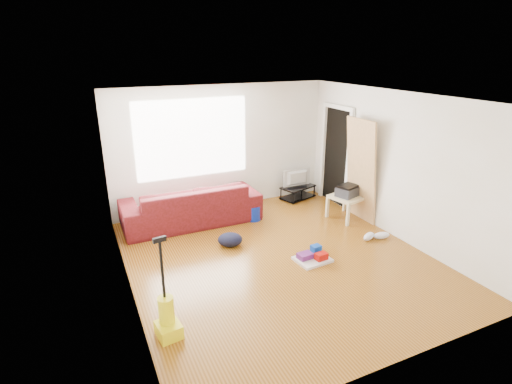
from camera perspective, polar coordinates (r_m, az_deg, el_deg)
name	(u,v)px	position (r m, az deg, el deg)	size (l,w,h in m)	color
room	(280,180)	(6.08, 3.40, 1.69)	(4.51, 5.01, 2.51)	#693709
sofa	(192,222)	(7.78, -9.11, -4.25)	(2.56, 1.00, 0.75)	#370C08
tv_stand	(298,192)	(8.87, 5.98, 0.02)	(0.84, 0.63, 0.28)	black
tv	(298,178)	(8.77, 6.05, 1.98)	(0.65, 0.09, 0.38)	black
side_table	(347,199)	(7.91, 12.86, -1.04)	(0.68, 0.68, 0.46)	#C4B287
printer	(348,191)	(7.85, 12.96, 0.18)	(0.49, 0.43, 0.22)	#292A30
bucket	(253,219)	(7.79, -0.38, -3.94)	(0.29, 0.29, 0.29)	#092199
toilet_paper	(253,209)	(7.74, -0.50, -2.51)	(0.11, 0.11, 0.10)	white
cleaning_tray	(313,257)	(6.41, 8.12, -9.14)	(0.56, 0.46, 0.19)	silver
backpack	(230,246)	(6.82, -3.70, -7.65)	(0.41, 0.33, 0.23)	black
sneakers	(375,236)	(7.30, 16.66, -6.03)	(0.55, 0.28, 0.12)	silver
vacuum	(167,318)	(4.90, -12.56, -17.18)	(0.30, 0.33, 1.23)	yellow
door_panel	(357,219)	(8.08, 14.18, -3.69)	(0.04, 0.79, 1.97)	#A47C48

